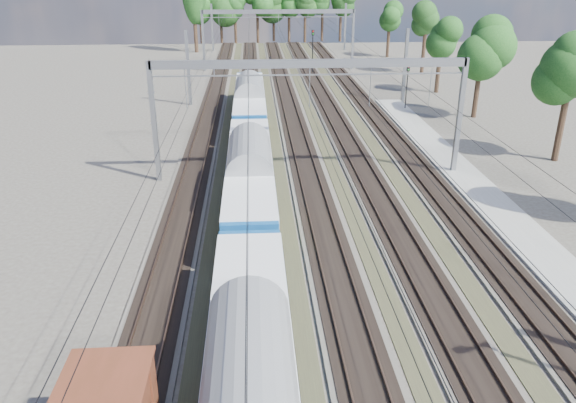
{
  "coord_description": "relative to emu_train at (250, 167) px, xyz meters",
  "views": [
    {
      "loc": [
        -4.17,
        -10.89,
        15.32
      ],
      "look_at": [
        -2.31,
        18.55,
        2.8
      ],
      "focal_mm": 35.0,
      "sensor_mm": 36.0,
      "label": 1
    }
  ],
  "objects": [
    {
      "name": "track_bed",
      "position": [
        4.5,
        20.13,
        -2.58
      ],
      "size": [
        21.0,
        130.0,
        0.34
      ],
      "color": "#47423A",
      "rests_on": "ground"
    },
    {
      "name": "platform",
      "position": [
        16.5,
        -4.87,
        -2.53
      ],
      "size": [
        3.0,
        70.0,
        0.3
      ],
      "primitive_type": "cube",
      "color": "gray",
      "rests_on": "ground"
    },
    {
      "name": "catenary",
      "position": [
        4.83,
        27.81,
        3.72
      ],
      "size": [
        25.65,
        130.0,
        9.0
      ],
      "color": "gray",
      "rests_on": "ground"
    },
    {
      "name": "tree_belt",
      "position": [
        11.55,
        68.69,
        5.49
      ],
      "size": [
        40.83,
        100.75,
        12.15
      ],
      "color": "black",
      "rests_on": "ground"
    },
    {
      "name": "emu_train",
      "position": [
        0.0,
        0.0,
        0.0
      ],
      "size": [
        3.11,
        65.78,
        4.55
      ],
      "color": "black",
      "rests_on": "ground"
    },
    {
      "name": "worker",
      "position": [
        3.27,
        56.47,
        -1.9
      ],
      "size": [
        0.5,
        0.64,
        1.55
      ],
      "primitive_type": "imported",
      "rotation": [
        0.0,
        0.0,
        1.82
      ],
      "color": "black",
      "rests_on": "ground"
    },
    {
      "name": "signal_near",
      "position": [
        9.44,
        49.85,
        1.33
      ],
      "size": [
        0.39,
        0.36,
        6.34
      ],
      "rotation": [
        0.0,
        0.0,
        -0.0
      ],
      "color": "black",
      "rests_on": "ground"
    },
    {
      "name": "signal_far",
      "position": [
        17.49,
        25.75,
        0.52
      ],
      "size": [
        0.33,
        0.3,
        5.06
      ],
      "rotation": [
        0.0,
        0.0,
        0.1
      ],
      "color": "black",
      "rests_on": "ground"
    }
  ]
}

